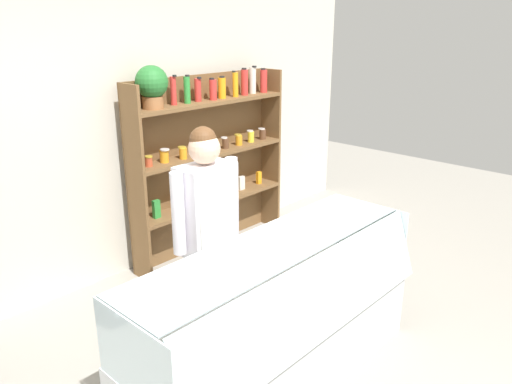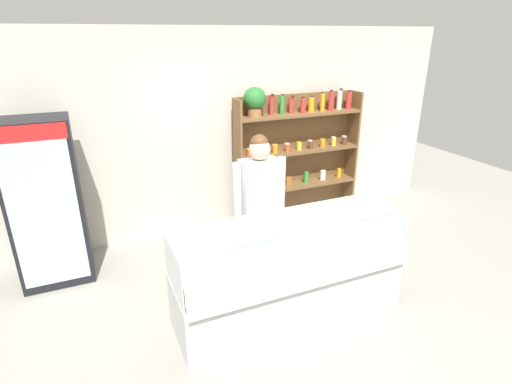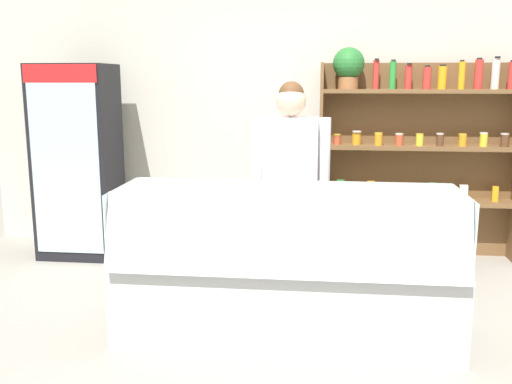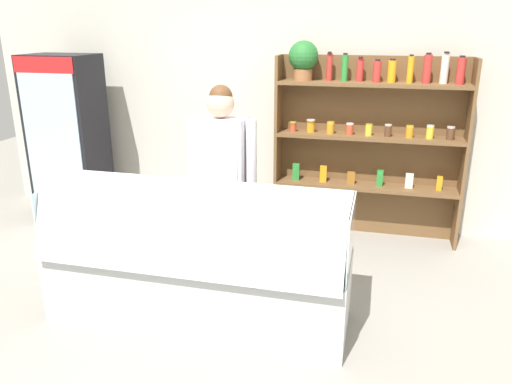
{
  "view_description": "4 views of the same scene",
  "coord_description": "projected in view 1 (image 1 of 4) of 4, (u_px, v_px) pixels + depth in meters",
  "views": [
    {
      "loc": [
        -2.35,
        -1.85,
        2.35
      ],
      "look_at": [
        0.13,
        0.46,
        1.17
      ],
      "focal_mm": 35.0,
      "sensor_mm": 36.0,
      "label": 1
    },
    {
      "loc": [
        -1.78,
        -2.91,
        2.62
      ],
      "look_at": [
        -0.21,
        0.69,
        1.04
      ],
      "focal_mm": 28.0,
      "sensor_mm": 36.0,
      "label": 2
    },
    {
      "loc": [
        0.02,
        -3.59,
        1.69
      ],
      "look_at": [
        -0.43,
        0.38,
        0.9
      ],
      "focal_mm": 40.0,
      "sensor_mm": 36.0,
      "label": 3
    },
    {
      "loc": [
        1.04,
        -3.14,
        2.13
      ],
      "look_at": [
        0.16,
        0.36,
        0.91
      ],
      "focal_mm": 35.0,
      "sensor_mm": 36.0,
      "label": 4
    }
  ],
  "objects": [
    {
      "name": "deli_display_case",
      "position": [
        278.0,
        341.0,
        3.34
      ],
      "size": [
        2.21,
        0.75,
        1.01
      ],
      "color": "silver",
      "rests_on": "ground"
    },
    {
      "name": "shelving_unit",
      "position": [
        202.0,
        148.0,
        5.02
      ],
      "size": [
        1.85,
        0.29,
        1.98
      ],
      "color": "brown",
      "rests_on": "ground"
    },
    {
      "name": "back_wall",
      "position": [
        110.0,
        136.0,
        4.53
      ],
      "size": [
        6.8,
        0.1,
        2.7
      ],
      "primitive_type": "cube",
      "color": "beige",
      "rests_on": "ground"
    },
    {
      "name": "ground_plane",
      "position": [
        290.0,
        364.0,
        3.59
      ],
      "size": [
        12.0,
        12.0,
        0.0
      ],
      "primitive_type": "plane",
      "color": "gray"
    },
    {
      "name": "shop_clerk",
      "position": [
        207.0,
        222.0,
        3.53
      ],
      "size": [
        0.59,
        0.25,
        1.68
      ],
      "color": "#383D51",
      "rests_on": "ground"
    }
  ]
}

